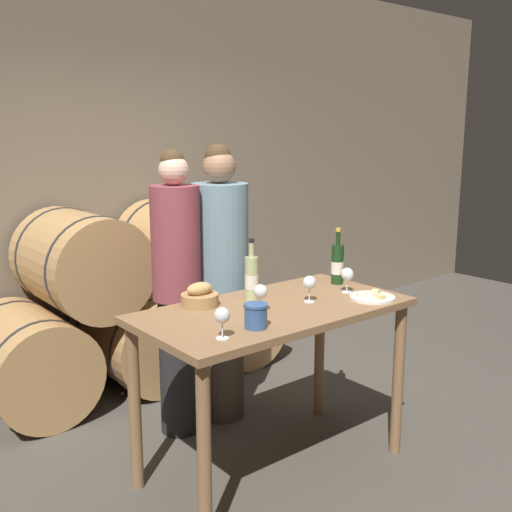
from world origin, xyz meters
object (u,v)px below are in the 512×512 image
wine_bottle_red (337,264)px  tasting_table (274,331)px  wine_glass_far_left (222,316)px  cheese_plate (372,297)px  wine_glass_left (261,292)px  person_right (221,283)px  blue_crock (256,315)px  wine_glass_center (309,283)px  bread_basket (200,297)px  person_left (177,291)px  wine_bottle_white (252,278)px  wine_glass_right (347,275)px

wine_bottle_red → tasting_table: bearing=-168.0°
tasting_table → wine_glass_far_left: wine_glass_far_left is taller
cheese_plate → wine_glass_left: 0.68m
person_right → wine_bottle_red: (0.46, -0.58, 0.16)m
blue_crock → wine_glass_far_left: 0.22m
person_right → cheese_plate: (0.36, -0.93, 0.04)m
wine_glass_center → bread_basket: bearing=148.0°
person_left → person_right: bearing=0.0°
person_left → wine_bottle_red: bearing=-36.3°
wine_bottle_red → bread_basket: 0.93m
person_left → cheese_plate: bearing=-53.5°
wine_bottle_white → cheese_plate: bearing=-38.3°
bread_basket → wine_bottle_white: bearing=-13.8°
wine_glass_far_left → wine_glass_right: size_ratio=1.00×
tasting_table → wine_bottle_white: bearing=89.9°
bread_basket → wine_glass_far_left: (-0.21, -0.50, 0.06)m
tasting_table → wine_glass_center: (0.21, -0.05, 0.24)m
person_right → wine_bottle_white: size_ratio=5.22×
wine_glass_right → person_left: bearing=131.9°
tasting_table → person_right: 0.73m
wine_glass_far_left → wine_glass_right: (1.02, 0.19, 0.00)m
wine_bottle_white → person_right: bearing=72.7°
blue_crock → wine_glass_far_left: size_ratio=0.80×
person_right → wine_glass_right: size_ratio=12.19×
person_left → cheese_plate: size_ratio=6.93×
wine_glass_center → wine_glass_right: size_ratio=1.00×
person_right → wine_glass_left: size_ratio=12.19×
tasting_table → cheese_plate: 0.59m
bread_basket → wine_glass_far_left: bearing=-113.1°
person_left → wine_bottle_white: person_left is taller
person_left → blue_crock: bearing=-98.1°
wine_glass_center → wine_glass_far_left: bearing=-165.8°
bread_basket → wine_glass_center: 0.60m
wine_bottle_white → wine_glass_far_left: wine_bottle_white is taller
tasting_table → person_right: person_right is taller
wine_bottle_red → wine_glass_center: 0.45m
wine_bottle_white → wine_glass_left: 0.25m
cheese_plate → wine_glass_left: wine_glass_left is taller
bread_basket → cheese_plate: bread_basket is taller
wine_bottle_red → cheese_plate: 0.39m
tasting_table → wine_glass_right: 0.57m
person_right → wine_bottle_white: (-0.16, -0.52, 0.16)m
person_left → wine_bottle_red: (0.78, -0.58, 0.16)m
blue_crock → wine_glass_right: bearing=11.3°
wine_glass_left → cheese_plate: bearing=-17.1°
person_left → wine_bottle_red: person_left is taller
wine_bottle_red → wine_glass_left: wine_bottle_red is taller
blue_crock → wine_bottle_white: bearing=53.5°
blue_crock → cheese_plate: size_ratio=0.46×
bread_basket → wine_glass_far_left: size_ratio=1.37×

